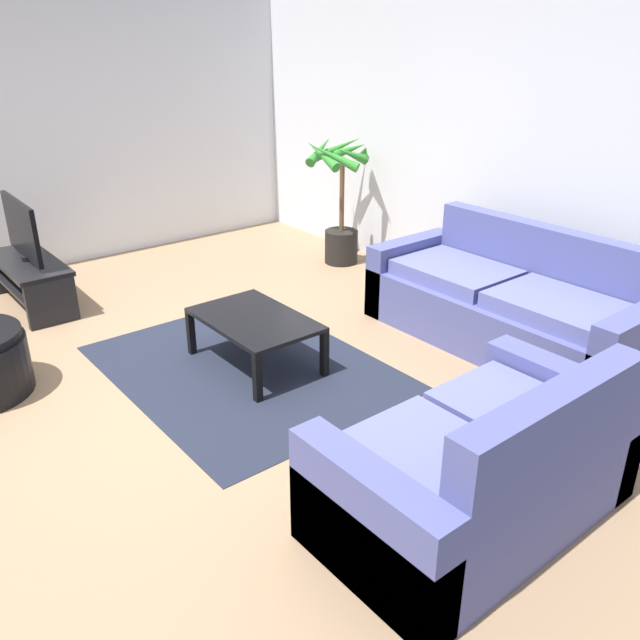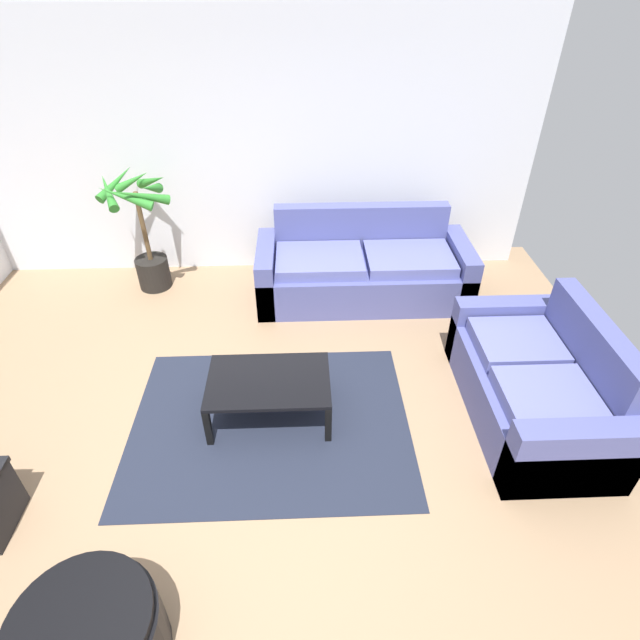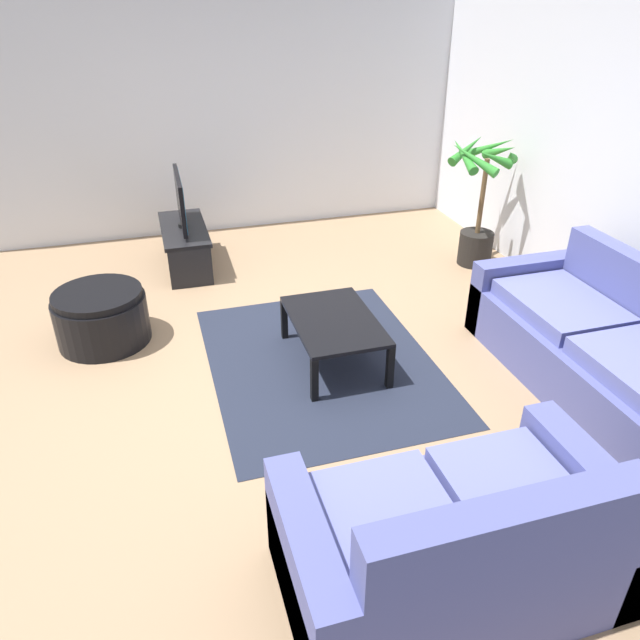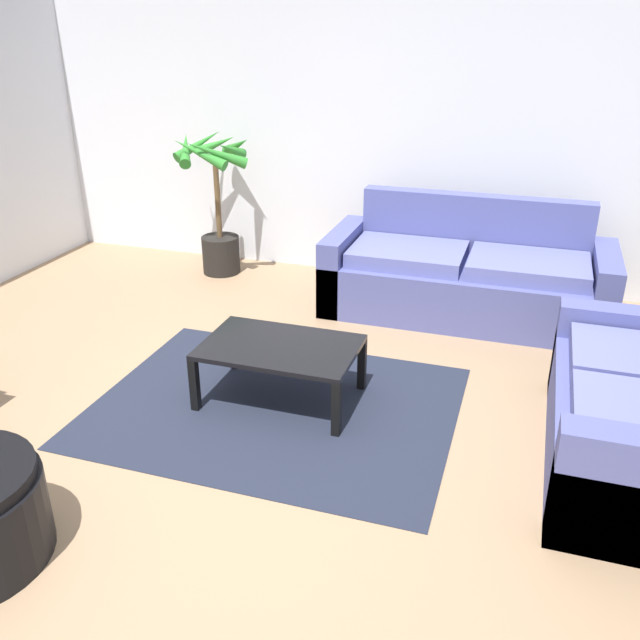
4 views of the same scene
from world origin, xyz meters
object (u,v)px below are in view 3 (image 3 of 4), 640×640
Objects in this scene: couch_loveseat at (455,545)px; coffee_table at (334,324)px; ottoman at (102,317)px; couch_main at (607,355)px; potted_palm at (479,209)px; tv at (180,200)px; tv_stand at (185,240)px.

couch_loveseat reaches higher than coffee_table.
ottoman is at bearing -115.85° from coffee_table.
couch_loveseat is at bearing 29.54° from ottoman.
couch_main is 3.89m from ottoman.
potted_palm reaches higher than coffee_table.
tv reaches higher than couch_main.
potted_palm is at bearing 98.34° from ottoman.
couch_main is 2.34m from potted_palm.
couch_main reaches higher than coffee_table.
couch_main is at bearing 40.55° from tv.
tv is 2.40m from coffee_table.
tv is at bearing -168.72° from couch_loveseat.
tv is 3.02m from potted_palm.
couch_loveseat is 3.37m from ottoman.
potted_palm reaches higher than tv_stand.
coffee_table is (-0.93, -1.74, 0.03)m from couch_main.
coffee_table is at bearing 178.12° from couch_loveseat.
potted_palm reaches higher than tv.
tv_stand is 2.37m from coffee_table.
couch_main is 2.50× the size of tv.
couch_loveseat is 4.38m from tv.
couch_loveseat is 2.16× the size of ottoman.
coffee_table is at bearing 22.87° from tv.
potted_palm is at bearing 149.36° from couch_loveseat.
couch_main and couch_loveseat have the same top height.
couch_loveseat is at bearing 11.28° from tv.
couch_main is 1.71× the size of potted_palm.
ottoman is at bearing -150.46° from couch_loveseat.
couch_main is at bearing 122.81° from couch_loveseat.
tv is at bearing -157.13° from coffee_table.
coffee_table is 2.44m from potted_palm.
tv is (-4.27, -0.85, 0.41)m from couch_loveseat.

